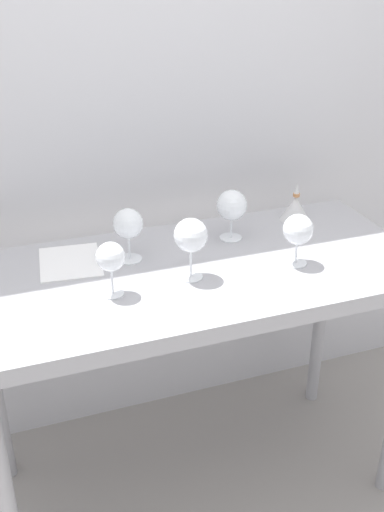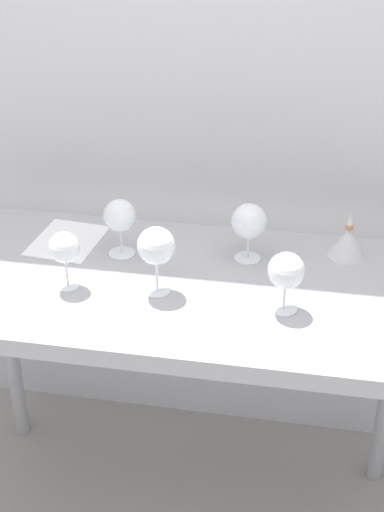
{
  "view_description": "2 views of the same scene",
  "coord_description": "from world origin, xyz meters",
  "px_view_note": "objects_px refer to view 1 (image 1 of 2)",
  "views": [
    {
      "loc": [
        -0.56,
        -1.54,
        1.78
      ],
      "look_at": [
        -0.01,
        -0.01,
        0.94
      ],
      "focal_mm": 42.83,
      "sensor_mm": 36.0,
      "label": 1
    },
    {
      "loc": [
        0.33,
        -1.63,
        1.96
      ],
      "look_at": [
        0.04,
        0.04,
        0.95
      ],
      "focal_mm": 51.46,
      "sensor_mm": 36.0,
      "label": 2
    }
  ],
  "objects_px": {
    "wine_glass_near_center": "(191,237)",
    "wine_glass_far_left": "(128,225)",
    "tasting_sheet_upper": "(70,262)",
    "decanter_funnel": "(295,208)",
    "wine_glass_far_right": "(232,206)",
    "wine_glass_near_left": "(111,258)",
    "wine_glass_near_right": "(298,231)"
  },
  "relations": [
    {
      "from": "wine_glass_far_right",
      "to": "wine_glass_near_center",
      "type": "height_order",
      "value": "wine_glass_near_center"
    },
    {
      "from": "wine_glass_near_center",
      "to": "tasting_sheet_upper",
      "type": "relative_size",
      "value": 0.82
    },
    {
      "from": "wine_glass_far_right",
      "to": "tasting_sheet_upper",
      "type": "height_order",
      "value": "wine_glass_far_right"
    },
    {
      "from": "wine_glass_near_center",
      "to": "tasting_sheet_upper",
      "type": "height_order",
      "value": "wine_glass_near_center"
    },
    {
      "from": "wine_glass_far_left",
      "to": "wine_glass_near_left",
      "type": "relative_size",
      "value": 1.06
    },
    {
      "from": "wine_glass_near_left",
      "to": "tasting_sheet_upper",
      "type": "relative_size",
      "value": 0.7
    },
    {
      "from": "wine_glass_near_right",
      "to": "tasting_sheet_upper",
      "type": "distance_m",
      "value": 0.7
    },
    {
      "from": "wine_glass_far_left",
      "to": "wine_glass_near_left",
      "type": "height_order",
      "value": "wine_glass_far_left"
    },
    {
      "from": "wine_glass_near_right",
      "to": "wine_glass_far_right",
      "type": "relative_size",
      "value": 0.95
    },
    {
      "from": "wine_glass_far_left",
      "to": "wine_glass_near_center",
      "type": "bearing_deg",
      "value": -50.41
    },
    {
      "from": "wine_glass_far_left",
      "to": "wine_glass_far_right",
      "type": "bearing_deg",
      "value": 5.73
    },
    {
      "from": "wine_glass_far_right",
      "to": "wine_glass_near_left",
      "type": "relative_size",
      "value": 1.06
    },
    {
      "from": "wine_glass_near_left",
      "to": "tasting_sheet_upper",
      "type": "distance_m",
      "value": 0.27
    },
    {
      "from": "wine_glass_far_left",
      "to": "tasting_sheet_upper",
      "type": "bearing_deg",
      "value": 165.87
    },
    {
      "from": "wine_glass_near_left",
      "to": "wine_glass_far_left",
      "type": "bearing_deg",
      "value": 62.75
    },
    {
      "from": "wine_glass_near_right",
      "to": "wine_glass_near_center",
      "type": "xyz_separation_m",
      "value": [
        -0.33,
        0.03,
        0.02
      ]
    },
    {
      "from": "wine_glass_far_right",
      "to": "wine_glass_near_left",
      "type": "height_order",
      "value": "wine_glass_far_right"
    },
    {
      "from": "wine_glass_near_right",
      "to": "wine_glass_near_center",
      "type": "relative_size",
      "value": 0.86
    },
    {
      "from": "tasting_sheet_upper",
      "to": "decanter_funnel",
      "type": "relative_size",
      "value": 1.66
    },
    {
      "from": "tasting_sheet_upper",
      "to": "decanter_funnel",
      "type": "bearing_deg",
      "value": 9.98
    },
    {
      "from": "wine_glass_far_right",
      "to": "wine_glass_near_center",
      "type": "relative_size",
      "value": 0.91
    },
    {
      "from": "wine_glass_far_right",
      "to": "wine_glass_near_right",
      "type": "bearing_deg",
      "value": -63.31
    },
    {
      "from": "decanter_funnel",
      "to": "wine_glass_far_left",
      "type": "bearing_deg",
      "value": -170.73
    },
    {
      "from": "wine_glass_far_left",
      "to": "tasting_sheet_upper",
      "type": "relative_size",
      "value": 0.74
    },
    {
      "from": "wine_glass_far_left",
      "to": "wine_glass_near_center",
      "type": "xyz_separation_m",
      "value": [
        0.14,
        -0.17,
        0.01
      ]
    },
    {
      "from": "wine_glass_near_right",
      "to": "wine_glass_far_right",
      "type": "distance_m",
      "value": 0.26
    },
    {
      "from": "wine_glass_near_left",
      "to": "decanter_funnel",
      "type": "height_order",
      "value": "wine_glass_near_left"
    },
    {
      "from": "wine_glass_far_left",
      "to": "wine_glass_far_right",
      "type": "distance_m",
      "value": 0.36
    },
    {
      "from": "wine_glass_near_right",
      "to": "wine_glass_far_left",
      "type": "xyz_separation_m",
      "value": [
        -0.47,
        0.2,
        0.01
      ]
    },
    {
      "from": "tasting_sheet_upper",
      "to": "decanter_funnel",
      "type": "height_order",
      "value": "decanter_funnel"
    },
    {
      "from": "wine_glass_near_center",
      "to": "wine_glass_far_left",
      "type": "bearing_deg",
      "value": 129.59
    },
    {
      "from": "wine_glass_far_left",
      "to": "wine_glass_near_center",
      "type": "distance_m",
      "value": 0.22
    }
  ]
}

